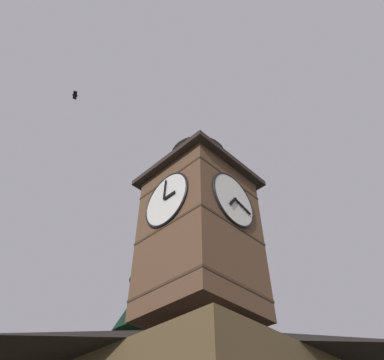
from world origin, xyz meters
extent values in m
cube|color=brown|center=(0.39, -1.68, 9.92)|extent=(3.84, 3.84, 6.58)
cube|color=#432E20|center=(0.39, -1.68, 7.42)|extent=(3.88, 3.88, 0.10)
cube|color=#432E20|center=(0.39, -1.68, 9.89)|extent=(3.88, 3.88, 0.10)
cube|color=#432E20|center=(0.39, -1.68, 12.35)|extent=(3.88, 3.88, 0.10)
cylinder|color=white|center=(0.39, 0.27, 11.18)|extent=(2.45, 0.10, 2.45)
torus|color=black|center=(0.39, 0.29, 11.18)|extent=(2.55, 0.10, 2.55)
cube|color=black|center=(0.57, 0.37, 10.94)|extent=(0.46, 0.04, 0.56)
cube|color=black|center=(-0.10, 0.37, 11.04)|extent=(0.99, 0.04, 0.36)
sphere|color=black|center=(0.39, 0.38, 11.18)|extent=(0.10, 0.10, 0.10)
cylinder|color=white|center=(2.33, -1.68, 11.18)|extent=(0.10, 2.45, 2.45)
torus|color=black|center=(2.36, -1.68, 11.18)|extent=(0.10, 2.55, 2.55)
cube|color=black|center=(2.43, -1.37, 11.18)|extent=(0.04, 0.61, 0.12)
cube|color=black|center=(2.43, -1.71, 11.68)|extent=(0.04, 0.14, 1.01)
sphere|color=black|center=(2.44, -1.68, 11.18)|extent=(0.10, 0.10, 0.10)
cube|color=#2D231E|center=(0.39, -1.68, 13.33)|extent=(4.54, 4.54, 0.25)
cylinder|color=#D1BC84|center=(0.39, -1.68, 14.32)|extent=(2.48, 2.48, 1.72)
cylinder|color=#2D2319|center=(0.39, -1.68, 13.74)|extent=(2.54, 2.54, 0.10)
cylinder|color=#2D2319|center=(0.39, -1.68, 14.32)|extent=(2.54, 2.54, 0.10)
cylinder|color=#2D2319|center=(0.39, -1.68, 14.89)|extent=(2.54, 2.54, 0.10)
cone|color=#424C5B|center=(0.39, -1.68, 15.75)|extent=(2.78, 2.78, 1.14)
sphere|color=#424C5B|center=(0.39, -1.68, 16.42)|extent=(0.16, 0.16, 0.16)
cone|color=black|center=(-1.70, -6.41, 6.85)|extent=(6.00, 6.00, 4.25)
cone|color=black|center=(-1.70, -6.41, 9.99)|extent=(4.73, 4.73, 4.64)
cone|color=black|center=(-1.70, -6.41, 12.88)|extent=(3.46, 3.46, 4.53)
cone|color=black|center=(-1.70, -6.41, 15.79)|extent=(2.19, 2.19, 4.46)
sphere|color=silver|center=(-12.58, -44.87, 17.79)|extent=(1.63, 1.63, 1.63)
ellipsoid|color=black|center=(-3.70, -5.63, 19.34)|extent=(0.18, 0.23, 0.12)
cube|color=black|center=(-3.82, -5.59, 19.34)|extent=(0.28, 0.22, 0.12)
cube|color=black|center=(-3.58, -5.68, 19.34)|extent=(0.28, 0.22, 0.12)
ellipsoid|color=black|center=(6.09, -5.57, 18.67)|extent=(0.33, 0.27, 0.16)
cube|color=black|center=(6.03, -5.69, 18.67)|extent=(0.30, 0.33, 0.06)
cube|color=black|center=(6.15, -5.45, 18.67)|extent=(0.30, 0.33, 0.06)
camera|label=1|loc=(9.89, 7.31, 1.65)|focal=34.26mm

